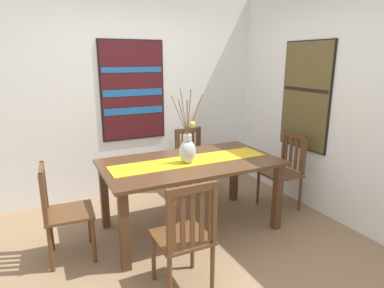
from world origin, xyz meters
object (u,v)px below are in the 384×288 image
(dining_table, at_px, (190,170))
(chair_3, at_px, (193,159))
(chair_0, at_px, (62,210))
(painting_on_back_wall, at_px, (133,91))
(centerpiece_vase, at_px, (188,149))
(painting_on_side_wall, at_px, (306,96))
(chair_1, at_px, (284,170))
(chair_2, at_px, (185,235))

(dining_table, relative_size, chair_3, 2.06)
(chair_0, height_order, painting_on_back_wall, painting_on_back_wall)
(centerpiece_vase, relative_size, painting_on_back_wall, 0.58)
(chair_0, bearing_deg, painting_on_back_wall, 50.15)
(chair_3, bearing_deg, dining_table, -117.51)
(chair_0, bearing_deg, painting_on_side_wall, 0.50)
(dining_table, bearing_deg, chair_3, 62.49)
(chair_1, xyz_separation_m, painting_on_back_wall, (-1.49, 1.31, 0.92))
(dining_table, height_order, chair_0, chair_0)
(dining_table, xyz_separation_m, painting_on_side_wall, (1.57, 0.03, 0.71))
(chair_0, relative_size, painting_on_back_wall, 0.70)
(painting_on_back_wall, bearing_deg, dining_table, -80.12)
(chair_0, bearing_deg, dining_table, -0.01)
(dining_table, height_order, chair_2, chair_2)
(chair_0, relative_size, chair_1, 0.97)
(centerpiece_vase, relative_size, chair_3, 0.85)
(chair_1, bearing_deg, chair_3, 131.54)
(painting_on_side_wall, bearing_deg, painting_on_back_wall, 144.94)
(dining_table, distance_m, chair_3, 1.02)
(dining_table, relative_size, chair_1, 1.96)
(chair_0, height_order, chair_2, chair_2)
(chair_0, distance_m, chair_3, 1.97)
(painting_on_back_wall, bearing_deg, chair_3, -30.05)
(dining_table, height_order, chair_3, chair_3)
(centerpiece_vase, relative_size, chair_1, 0.81)
(chair_1, distance_m, painting_on_side_wall, 0.94)
(centerpiece_vase, bearing_deg, dining_table, 43.75)
(chair_0, xyz_separation_m, chair_1, (2.57, -0.02, 0.00))
(dining_table, distance_m, chair_0, 1.31)
(chair_0, xyz_separation_m, chair_2, (0.82, -0.91, 0.01))
(dining_table, relative_size, painting_on_back_wall, 1.41)
(chair_1, bearing_deg, dining_table, 178.98)
(chair_0, height_order, painting_on_side_wall, painting_on_side_wall)
(chair_0, bearing_deg, chair_1, -0.51)
(chair_2, relative_size, painting_on_back_wall, 0.73)
(chair_2, bearing_deg, dining_table, 62.07)
(centerpiece_vase, bearing_deg, chair_2, -116.36)
(chair_1, distance_m, chair_2, 1.96)
(chair_0, distance_m, chair_2, 1.22)
(centerpiece_vase, bearing_deg, painting_on_side_wall, 2.89)
(chair_3, relative_size, painting_on_side_wall, 0.68)
(chair_1, relative_size, painting_on_side_wall, 0.72)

